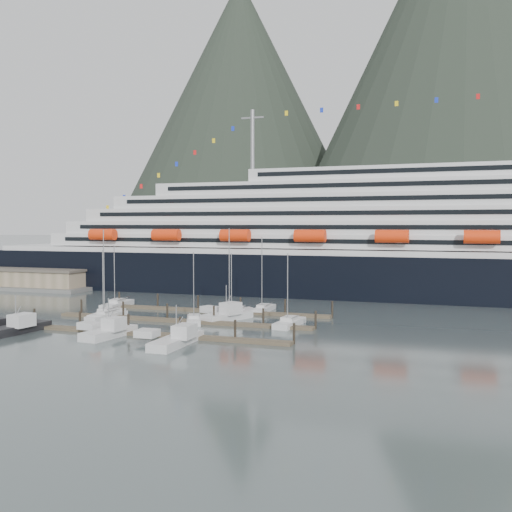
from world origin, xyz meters
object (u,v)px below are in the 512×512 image
(warehouse, at_px, (23,279))
(sailboat_g, at_px, (263,309))
(cruise_ship, at_px, (412,246))
(sailboat_f, at_px, (234,313))
(trawler_e, at_px, (226,315))
(sailboat_b, at_px, (107,316))
(sailboat_c, at_px, (194,320))
(trawler_c, at_px, (176,339))
(sailboat_a, at_px, (107,315))
(sailboat_e, at_px, (117,305))
(trawler_a, at_px, (15,328))
(sailboat_d, at_px, (234,314))
(trawler_b, at_px, (108,331))
(sailboat_h, at_px, (289,324))

(warehouse, height_order, sailboat_g, sailboat_g)
(cruise_ship, bearing_deg, warehouse, -172.77)
(sailboat_f, relative_size, trawler_e, 1.09)
(sailboat_b, xyz_separation_m, sailboat_c, (16.80, 1.17, -0.00))
(cruise_ship, distance_m, sailboat_b, 73.13)
(trawler_c, bearing_deg, warehouse, 52.06)
(sailboat_a, relative_size, sailboat_c, 1.31)
(sailboat_e, relative_size, trawler_a, 1.09)
(sailboat_d, bearing_deg, trawler_b, 178.29)
(trawler_a, bearing_deg, sailboat_f, -35.64)
(sailboat_b, xyz_separation_m, trawler_e, (20.99, 5.58, 0.48))
(sailboat_e, xyz_separation_m, sailboat_f, (26.76, -2.10, -0.01))
(cruise_ship, relative_size, sailboat_e, 15.82)
(sailboat_a, xyz_separation_m, sailboat_g, (24.85, 16.32, -0.04))
(sailboat_e, xyz_separation_m, trawler_c, (29.20, -31.07, 0.40))
(warehouse, xyz_separation_m, sailboat_f, (72.89, -28.03, -1.83))
(warehouse, xyz_separation_m, sailboat_b, (52.75, -39.84, -1.84))
(sailboat_f, distance_m, sailboat_h, 15.75)
(sailboat_b, distance_m, trawler_a, 17.97)
(sailboat_d, distance_m, sailboat_g, 8.65)
(sailboat_b, height_order, trawler_b, sailboat_b)
(sailboat_c, distance_m, sailboat_h, 16.76)
(trawler_e, bearing_deg, sailboat_b, 126.72)
(sailboat_e, xyz_separation_m, trawler_e, (27.61, -8.33, 0.46))
(sailboat_b, xyz_separation_m, sailboat_e, (-6.63, 13.91, 0.02))
(sailboat_b, xyz_separation_m, trawler_a, (-5.37, -17.15, 0.45))
(sailboat_b, distance_m, trawler_e, 21.72)
(cruise_ship, relative_size, sailboat_d, 12.47)
(sailboat_a, xyz_separation_m, sailboat_h, (34.33, 1.83, -0.04))
(warehouse, height_order, sailboat_c, sailboat_c)
(sailboat_a, height_order, trawler_a, sailboat_a)
(sailboat_f, distance_m, trawler_e, 6.30)
(sailboat_e, relative_size, sailboat_h, 1.04)
(trawler_a, height_order, trawler_e, trawler_e)
(sailboat_c, relative_size, trawler_c, 1.03)
(cruise_ship, bearing_deg, sailboat_d, -123.44)
(sailboat_e, bearing_deg, cruise_ship, -62.00)
(sailboat_g, distance_m, trawler_c, 35.02)
(sailboat_c, distance_m, sailboat_e, 26.66)
(trawler_b, distance_m, trawler_e, 23.36)
(sailboat_f, height_order, trawler_c, sailboat_f)
(sailboat_a, distance_m, sailboat_b, 1.76)
(cruise_ship, bearing_deg, sailboat_h, -107.78)
(sailboat_b, bearing_deg, trawler_c, -123.23)
(sailboat_a, height_order, sailboat_h, sailboat_a)
(trawler_b, bearing_deg, sailboat_g, -16.26)
(sailboat_f, relative_size, trawler_a, 0.99)
(warehouse, distance_m, trawler_a, 74.13)
(sailboat_c, distance_m, trawler_e, 6.09)
(sailboat_h, bearing_deg, sailboat_e, 79.31)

